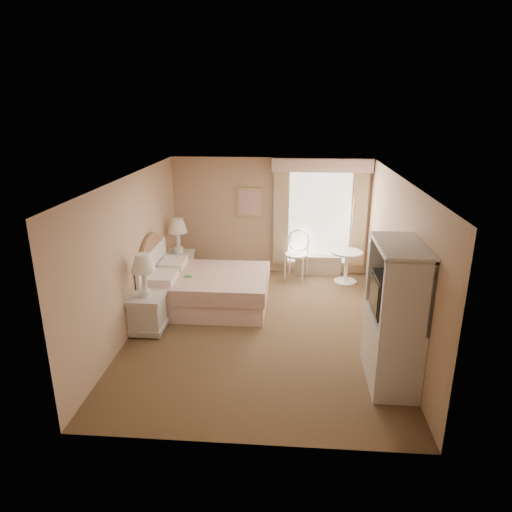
# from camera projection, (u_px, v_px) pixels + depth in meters

# --- Properties ---
(room) EXTENTS (4.21, 5.51, 2.51)m
(room) POSITION_uv_depth(u_px,v_px,m) (262.00, 257.00, 7.21)
(room) COLOR brown
(room) RESTS_ON ground
(window) EXTENTS (2.05, 0.22, 2.51)m
(window) POSITION_uv_depth(u_px,v_px,m) (320.00, 214.00, 9.62)
(window) COLOR white
(window) RESTS_ON room
(framed_art) EXTENTS (0.52, 0.04, 0.62)m
(framed_art) POSITION_uv_depth(u_px,v_px,m) (249.00, 203.00, 9.72)
(framed_art) COLOR tan
(framed_art) RESTS_ON room
(bed) EXTENTS (2.13, 1.65, 1.46)m
(bed) POSITION_uv_depth(u_px,v_px,m) (204.00, 288.00, 8.33)
(bed) COLOR #DB9A8E
(bed) RESTS_ON room
(nightstand_near) EXTENTS (0.55, 0.55, 1.32)m
(nightstand_near) POSITION_uv_depth(u_px,v_px,m) (146.00, 304.00, 7.32)
(nightstand_near) COLOR silver
(nightstand_near) RESTS_ON room
(nightstand_far) EXTENTS (0.56, 0.56, 1.34)m
(nightstand_far) POSITION_uv_depth(u_px,v_px,m) (179.00, 259.00, 9.42)
(nightstand_far) COLOR silver
(nightstand_far) RESTS_ON room
(round_table) EXTENTS (0.64, 0.64, 0.67)m
(round_table) POSITION_uv_depth(u_px,v_px,m) (346.00, 262.00, 9.43)
(round_table) COLOR white
(round_table) RESTS_ON room
(cafe_chair) EXTENTS (0.60, 0.60, 1.02)m
(cafe_chair) POSITION_uv_depth(u_px,v_px,m) (297.00, 250.00, 9.70)
(cafe_chair) COLOR white
(cafe_chair) RESTS_ON room
(armoire) EXTENTS (0.58, 1.15, 1.92)m
(armoire) POSITION_uv_depth(u_px,v_px,m) (393.00, 326.00, 5.95)
(armoire) COLOR silver
(armoire) RESTS_ON room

